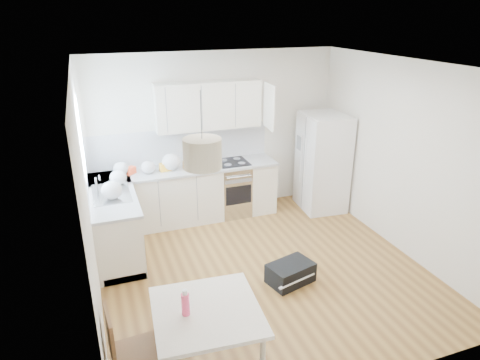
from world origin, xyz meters
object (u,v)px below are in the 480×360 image
Objects in this scene: refrigerator at (323,162)px; dining_chair at (136,350)px; dining_table at (207,317)px; gym_bag at (290,273)px.

dining_chair is (-3.59, -2.97, -0.37)m from refrigerator.
dining_table is 1.87m from gym_bag.
dining_table is 1.81× the size of gym_bag.
dining_chair is at bearing -167.40° from gym_bag.
gym_bag is (-1.53, -1.90, -0.71)m from refrigerator.
dining_table is at bearing -156.96° from gym_bag.
dining_chair reaches higher than gym_bag.
refrigerator is 2.94× the size of gym_bag.
refrigerator is at bearing 49.93° from dining_table.
refrigerator is 4.20m from dining_table.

